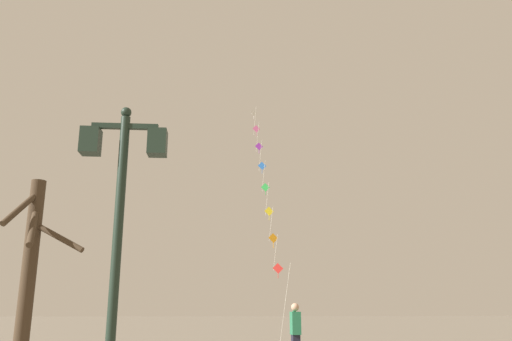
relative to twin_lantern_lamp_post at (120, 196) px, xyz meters
name	(u,v)px	position (x,y,z in m)	size (l,w,h in m)	color
twin_lantern_lamp_post	(120,196)	(0.00, 0.00, 0.00)	(1.28, 0.28, 4.58)	#1E2D23
kite_train	(267,195)	(3.31, 12.06, 2.67)	(0.76, 8.00, 10.87)	brown
kite_flyer	(296,334)	(3.60, 6.96, -2.27)	(0.26, 0.61, 1.71)	#1E1E2D
bare_tree	(29,272)	(-2.54, 3.89, -0.86)	(1.56, 1.28, 4.33)	#423323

